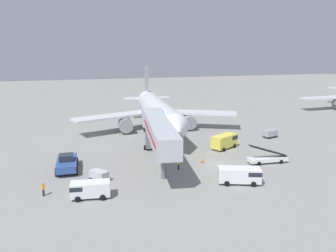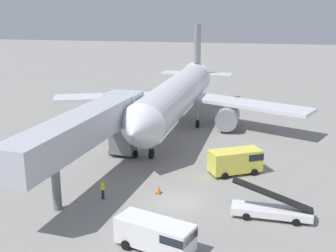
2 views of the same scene
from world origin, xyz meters
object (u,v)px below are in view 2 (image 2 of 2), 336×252
(service_van_rear_right, at_px, (237,160))
(service_van_mid_right, at_px, (157,234))
(belt_loader_truck, at_px, (271,209))
(airplane_at_gate, at_px, (177,96))
(jet_bridge, at_px, (90,128))
(ground_crew_worker_foreground, at_px, (103,189))
(safety_cone_alpha, at_px, (159,189))

(service_van_rear_right, height_order, service_van_mid_right, service_van_rear_right)
(service_van_mid_right, bearing_deg, belt_loader_truck, 37.92)
(airplane_at_gate, relative_size, service_van_mid_right, 6.50)
(jet_bridge, bearing_deg, belt_loader_truck, -14.66)
(service_van_mid_right, bearing_deg, ground_crew_worker_foreground, 131.86)
(airplane_at_gate, height_order, service_van_rear_right, airplane_at_gate)
(ground_crew_worker_foreground, bearing_deg, belt_loader_truck, -3.69)
(jet_bridge, distance_m, ground_crew_worker_foreground, 5.85)
(airplane_at_gate, height_order, jet_bridge, airplane_at_gate)
(belt_loader_truck, xyz_separation_m, service_van_mid_right, (-7.74, -6.03, 0.45))
(belt_loader_truck, xyz_separation_m, safety_cone_alpha, (-9.48, 2.83, -0.39))
(service_van_rear_right, bearing_deg, service_van_mid_right, -107.71)
(service_van_mid_right, distance_m, ground_crew_worker_foreground, 9.31)
(jet_bridge, bearing_deg, service_van_mid_right, -50.69)
(jet_bridge, xyz_separation_m, service_van_mid_right, (8.39, -10.25, -4.02))
(airplane_at_gate, xyz_separation_m, safety_cone_alpha, (1.91, -20.86, -3.98))
(ground_crew_worker_foreground, xyz_separation_m, safety_cone_alpha, (4.46, 1.93, -0.56))
(jet_bridge, xyz_separation_m, safety_cone_alpha, (6.65, -1.39, -4.85))
(jet_bridge, distance_m, service_van_rear_right, 14.42)
(ground_crew_worker_foreground, bearing_deg, airplane_at_gate, 83.61)
(jet_bridge, height_order, service_van_rear_right, jet_bridge)
(airplane_at_gate, bearing_deg, belt_loader_truck, -64.32)
(jet_bridge, bearing_deg, safety_cone_alpha, -11.77)
(airplane_at_gate, relative_size, safety_cone_alpha, 50.78)
(belt_loader_truck, xyz_separation_m, service_van_rear_right, (-3.01, 8.79, 0.60))
(service_van_mid_right, relative_size, ground_crew_worker_foreground, 3.30)
(jet_bridge, distance_m, service_van_mid_right, 13.84)
(ground_crew_worker_foreground, bearing_deg, service_van_mid_right, -48.14)
(service_van_rear_right, height_order, safety_cone_alpha, service_van_rear_right)
(airplane_at_gate, bearing_deg, jet_bridge, -103.66)
(belt_loader_truck, height_order, service_van_rear_right, belt_loader_truck)
(airplane_at_gate, distance_m, belt_loader_truck, 26.54)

